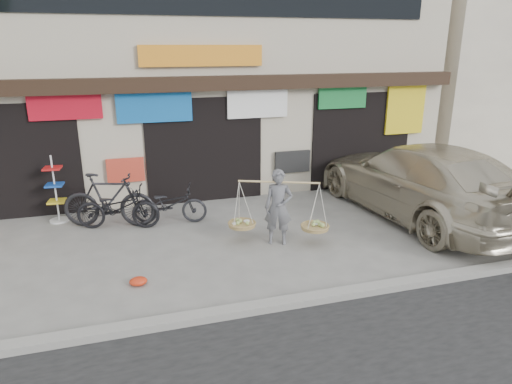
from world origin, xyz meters
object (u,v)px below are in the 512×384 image
object	(u,v)px
display_rack	(56,195)
suv	(419,180)
street_vendor	(278,210)
bike_1	(109,200)
bike_0	(118,208)
bike_2	(170,204)

from	to	relation	value
display_rack	suv	bearing A→B (deg)	-13.61
street_vendor	display_rack	size ratio (longest dim) A/B	1.24
suv	display_rack	size ratio (longest dim) A/B	3.95
bike_1	street_vendor	bearing A→B (deg)	-103.04
bike_0	bike_2	size ratio (longest dim) A/B	1.09
bike_0	display_rack	xyz separation A→B (m)	(-1.35, 0.84, 0.15)
bike_1	bike_2	size ratio (longest dim) A/B	1.23
bike_2	suv	bearing A→B (deg)	-86.79
bike_1	display_rack	xyz separation A→B (m)	(-1.17, 0.68, 0.01)
street_vendor	suv	bearing A→B (deg)	31.73
bike_0	bike_1	xyz separation A→B (m)	(-0.18, 0.16, 0.14)
bike_0	bike_2	bearing A→B (deg)	-74.43
bike_2	display_rack	world-z (taller)	display_rack
bike_0	suv	size ratio (longest dim) A/B	0.29
suv	bike_2	bearing A→B (deg)	-16.69
bike_0	bike_1	distance (m)	0.28
street_vendor	bike_0	bearing A→B (deg)	172.80
street_vendor	bike_2	size ratio (longest dim) A/B	1.15
bike_0	suv	distance (m)	7.04
street_vendor	bike_2	xyz separation A→B (m)	(-2.02, 1.81, -0.28)
bike_1	suv	distance (m)	7.24
bike_0	display_rack	distance (m)	1.60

